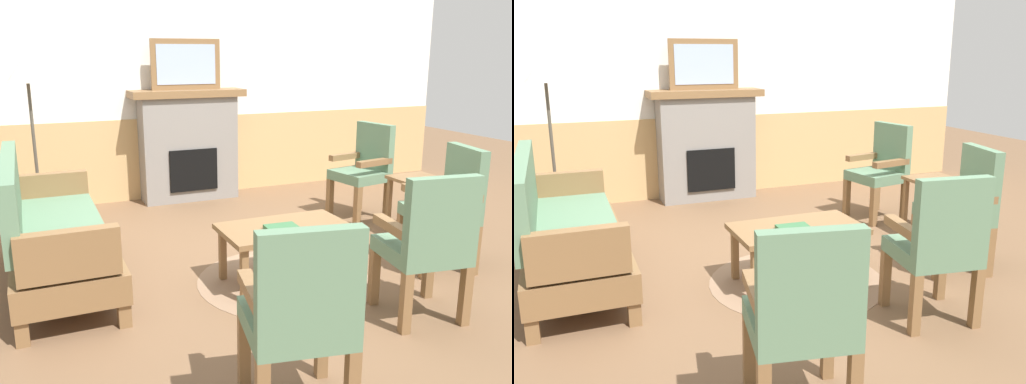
{
  "view_description": "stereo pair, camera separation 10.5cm",
  "coord_description": "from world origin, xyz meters",
  "views": [
    {
      "loc": [
        -1.74,
        -3.71,
        1.69
      ],
      "look_at": [
        0.0,
        0.35,
        0.55
      ],
      "focal_mm": 38.0,
      "sensor_mm": 36.0,
      "label": 1
    },
    {
      "loc": [
        -1.64,
        -3.75,
        1.69
      ],
      "look_at": [
        0.0,
        0.35,
        0.55
      ],
      "focal_mm": 38.0,
      "sensor_mm": 36.0,
      "label": 2
    }
  ],
  "objects": [
    {
      "name": "armchair_near_fireplace",
      "position": [
        1.29,
        -0.51,
        0.54
      ],
      "size": [
        0.57,
        0.57,
        0.98
      ],
      "color": "brown",
      "rests_on": "ground_plane"
    },
    {
      "name": "wall_back",
      "position": [
        0.0,
        2.6,
        1.31
      ],
      "size": [
        7.2,
        0.14,
        2.7
      ],
      "color": "white",
      "rests_on": "ground_plane"
    },
    {
      "name": "round_rug",
      "position": [
        -0.03,
        -0.27,
        0.0
      ],
      "size": [
        1.33,
        1.33,
        0.01
      ],
      "primitive_type": "cylinder",
      "color": "#896B51",
      "rests_on": "ground_plane"
    },
    {
      "name": "book_on_table",
      "position": [
        -0.09,
        -0.34,
        0.46
      ],
      "size": [
        0.24,
        0.16,
        0.03
      ],
      "primitive_type": "cube",
      "rotation": [
        0.0,
        0.0,
        -0.06
      ],
      "color": "#33663D",
      "rests_on": "coffee_table"
    },
    {
      "name": "couch",
      "position": [
        -1.63,
        0.34,
        0.4
      ],
      "size": [
        0.7,
        1.8,
        0.98
      ],
      "color": "brown",
      "rests_on": "ground_plane"
    },
    {
      "name": "side_table",
      "position": [
        1.61,
        0.24,
        0.43
      ],
      "size": [
        0.44,
        0.44,
        0.55
      ],
      "color": "brown",
      "rests_on": "ground_plane"
    },
    {
      "name": "fireplace",
      "position": [
        0.0,
        2.35,
        0.65
      ],
      "size": [
        1.3,
        0.44,
        1.28
      ],
      "color": "gray",
      "rests_on": "ground_plane"
    },
    {
      "name": "framed_picture",
      "position": [
        0.0,
        2.35,
        1.56
      ],
      "size": [
        0.8,
        0.04,
        0.56
      ],
      "color": "brown",
      "rests_on": "fireplace"
    },
    {
      "name": "coffee_table",
      "position": [
        -0.03,
        -0.27,
        0.39
      ],
      "size": [
        0.96,
        0.56,
        0.44
      ],
      "color": "brown",
      "rests_on": "ground_plane"
    },
    {
      "name": "floor_lamp_by_couch",
      "position": [
        -1.67,
        1.67,
        1.45
      ],
      "size": [
        0.36,
        0.36,
        1.68
      ],
      "color": "#332D28",
      "rests_on": "ground_plane"
    },
    {
      "name": "armchair_front_left",
      "position": [
        -0.66,
        -1.71,
        0.54
      ],
      "size": [
        0.56,
        0.56,
        0.98
      ],
      "color": "brown",
      "rests_on": "ground_plane"
    },
    {
      "name": "armchair_front_center",
      "position": [
        0.53,
        -1.17,
        0.54
      ],
      "size": [
        0.54,
        0.54,
        0.98
      ],
      "color": "brown",
      "rests_on": "ground_plane"
    },
    {
      "name": "ground_plane",
      "position": [
        0.0,
        0.0,
        0.0
      ],
      "size": [
        14.0,
        14.0,
        0.0
      ],
      "primitive_type": "plane",
      "color": "brown"
    },
    {
      "name": "armchair_by_window_left",
      "position": [
        1.49,
        0.93,
        0.54
      ],
      "size": [
        0.55,
        0.55,
        0.98
      ],
      "color": "brown",
      "rests_on": "ground_plane"
    }
  ]
}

